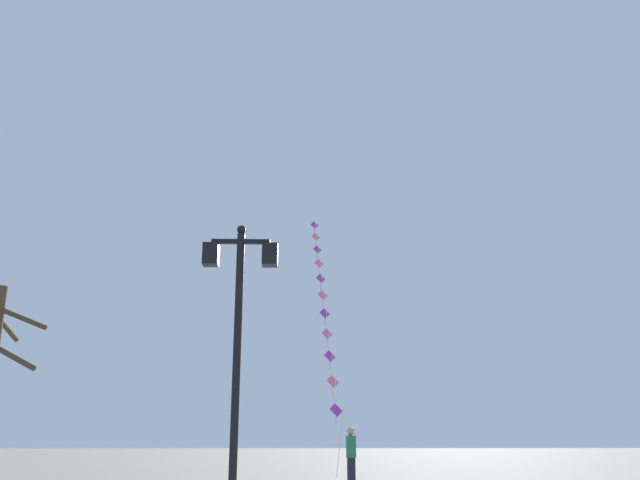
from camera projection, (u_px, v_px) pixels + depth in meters
twin_lantern_lamp_post at (238, 312)px, 11.72m from camera, size 1.35×0.28×5.16m
kite_train at (324, 306)px, 28.49m from camera, size 0.94×14.34×12.86m
kite_flyer at (351, 457)px, 18.63m from camera, size 0.26×0.61×1.71m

